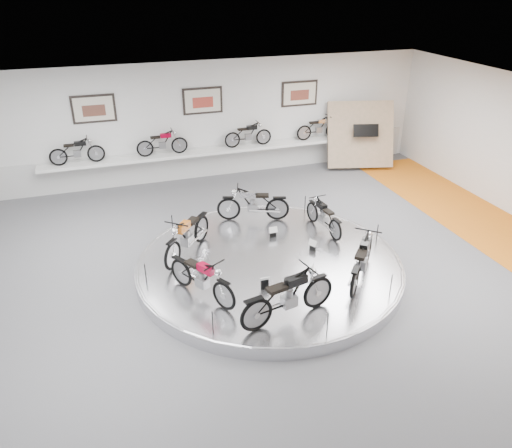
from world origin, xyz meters
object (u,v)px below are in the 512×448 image
object	(u,v)px
shelf	(207,152)
bike_f	(362,259)
display_platform	(269,266)
bike_e	(288,296)
bike_c	(187,235)
bike_d	(202,277)
bike_b	(253,203)
bike_a	(324,216)

from	to	relation	value
shelf	bike_f	xyz separation A→B (m)	(1.69, -7.83, -0.17)
display_platform	bike_e	world-z (taller)	bike_e
bike_c	bike_f	world-z (taller)	bike_c
bike_d	bike_e	xyz separation A→B (m)	(1.46, -1.28, 0.05)
bike_b	bike_c	distance (m)	2.49
bike_e	bike_f	world-z (taller)	bike_e
bike_b	bike_e	bearing A→B (deg)	99.08
display_platform	bike_a	size ratio (longest dim) A/B	4.31
bike_c	bike_e	size ratio (longest dim) A/B	0.99
bike_b	shelf	bearing A→B (deg)	-67.31
display_platform	bike_f	world-z (taller)	bike_f
shelf	display_platform	bearing A→B (deg)	-90.00
bike_c	bike_f	distance (m)	4.19
bike_a	bike_c	distance (m)	3.71
display_platform	bike_f	size ratio (longest dim) A/B	3.56
bike_e	shelf	bearing A→B (deg)	74.92
bike_a	bike_f	world-z (taller)	bike_f
shelf	bike_e	distance (m)	8.65
bike_b	bike_a	bearing A→B (deg)	160.99
display_platform	bike_a	bearing A→B (deg)	28.15
bike_f	bike_c	bearing A→B (deg)	96.81
bike_b	bike_c	world-z (taller)	bike_c
display_platform	bike_e	bearing A→B (deg)	-100.33
bike_a	bike_b	bearing A→B (deg)	46.62
display_platform	bike_b	size ratio (longest dim) A/B	3.74
display_platform	bike_f	distance (m)	2.31
bike_c	bike_d	bearing A→B (deg)	37.85
bike_b	bike_f	distance (m)	3.91
bike_d	bike_e	distance (m)	1.94
bike_a	bike_b	world-z (taller)	bike_b
shelf	bike_b	size ratio (longest dim) A/B	6.42
shelf	bike_b	bearing A→B (deg)	-85.63
bike_d	bike_f	bearing A→B (deg)	52.48
display_platform	bike_b	world-z (taller)	bike_b
bike_a	bike_d	distance (m)	4.27
bike_c	bike_a	bearing A→B (deg)	131.84
bike_e	bike_b	bearing A→B (deg)	68.39
bike_a	bike_d	world-z (taller)	bike_d
bike_c	display_platform	bearing A→B (deg)	103.23
bike_a	bike_f	distance (m)	2.46
display_platform	bike_e	distance (m)	2.38
bike_c	bike_e	bearing A→B (deg)	63.90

